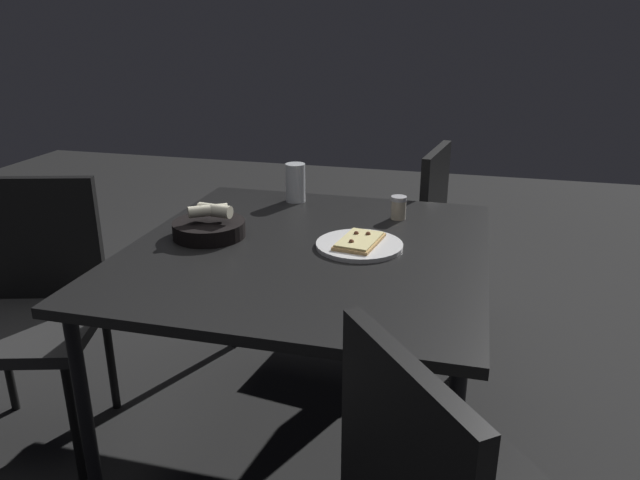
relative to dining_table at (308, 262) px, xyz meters
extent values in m
plane|color=black|center=(0.00, 0.00, -0.67)|extent=(8.00, 8.00, 0.00)
cube|color=black|center=(0.00, 0.00, 0.04)|extent=(1.10, 1.17, 0.03)
cylinder|color=black|center=(-0.49, -0.53, -0.32)|extent=(0.04, 0.04, 0.69)
cylinder|color=black|center=(0.49, -0.53, -0.32)|extent=(0.04, 0.04, 0.69)
cylinder|color=black|center=(0.49, 0.53, -0.32)|extent=(0.04, 0.04, 0.69)
cylinder|color=silver|center=(-0.16, -0.03, 0.06)|extent=(0.27, 0.27, 0.01)
cube|color=tan|center=(-0.16, -0.03, 0.07)|extent=(0.14, 0.21, 0.01)
cube|color=beige|center=(-0.16, -0.03, 0.08)|extent=(0.13, 0.19, 0.01)
sphere|color=brown|center=(-0.18, -0.08, 0.08)|extent=(0.02, 0.02, 0.02)
sphere|color=brown|center=(-0.14, -0.07, 0.08)|extent=(0.02, 0.02, 0.02)
sphere|color=brown|center=(-0.14, 0.01, 0.08)|extent=(0.02, 0.02, 0.02)
cylinder|color=black|center=(0.34, -0.01, 0.08)|extent=(0.24, 0.24, 0.05)
cylinder|color=beige|center=(0.33, 0.00, 0.14)|extent=(0.13, 0.10, 0.04)
cylinder|color=beige|center=(0.31, -0.01, 0.14)|extent=(0.12, 0.06, 0.04)
cylinder|color=maroon|center=(0.39, -0.02, 0.07)|extent=(0.06, 0.06, 0.03)
cylinder|color=silver|center=(0.18, -0.47, 0.13)|extent=(0.08, 0.08, 0.15)
cylinder|color=gold|center=(0.18, -0.47, 0.09)|extent=(0.07, 0.07, 0.06)
cylinder|color=#BFB299|center=(-0.24, -0.35, 0.09)|extent=(0.05, 0.05, 0.07)
cylinder|color=maroon|center=(-0.24, -0.35, 0.07)|extent=(0.05, 0.05, 0.03)
cylinder|color=#B7B7BC|center=(-0.24, -0.35, 0.13)|extent=(0.06, 0.06, 0.01)
cube|color=black|center=(-0.13, -0.91, -0.25)|extent=(0.50, 0.50, 0.04)
cube|color=black|center=(-0.33, -0.88, -0.02)|extent=(0.10, 0.42, 0.43)
cylinder|color=black|center=(0.03, -1.13, -0.47)|extent=(0.03, 0.03, 0.40)
cylinder|color=black|center=(0.08, -0.75, -0.47)|extent=(0.03, 0.03, 0.40)
cylinder|color=black|center=(-0.35, -1.07, -0.47)|extent=(0.03, 0.03, 0.40)
cylinder|color=black|center=(-0.29, -0.70, -0.47)|extent=(0.03, 0.03, 0.40)
cube|color=#282828|center=(0.89, 0.26, -0.22)|extent=(0.55, 0.55, 0.04)
cube|color=black|center=(0.94, 0.06, 0.01)|extent=(0.41, 0.15, 0.44)
cylinder|color=black|center=(0.65, 0.39, -0.46)|extent=(0.03, 0.03, 0.42)
cylinder|color=black|center=(1.12, 0.13, -0.46)|extent=(0.03, 0.03, 0.42)
cylinder|color=black|center=(0.76, 0.02, -0.46)|extent=(0.03, 0.03, 0.42)
cube|color=black|center=(-0.41, 0.85, -0.01)|extent=(0.29, 0.35, 0.43)
camera|label=1|loc=(-0.48, 1.72, 0.73)|focal=34.10mm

